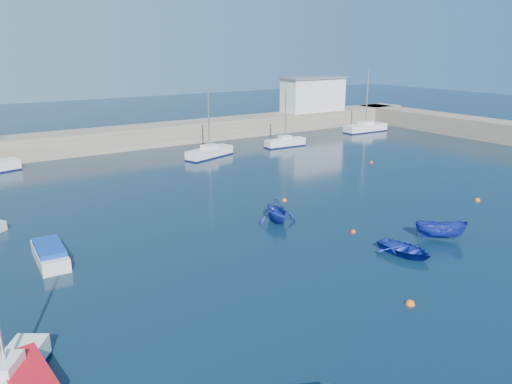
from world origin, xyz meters
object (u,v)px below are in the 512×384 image
sailboat_6 (210,152)px  dinghy_left (277,210)px  harbor_office (313,95)px  dinghy_center (405,249)px  dinghy_right (441,230)px  sailboat_8 (365,128)px  sailboat_1 (7,379)px  motorboat_0 (28,381)px  motorboat_1 (50,254)px  sailboat_7 (285,142)px

sailboat_6 → dinghy_left: bearing=144.6°
harbor_office → dinghy_center: size_ratio=2.83×
dinghy_left → dinghy_right: (7.13, -8.90, -0.22)m
sailboat_8 → dinghy_center: size_ratio=2.67×
sailboat_1 → motorboat_0: size_ratio=1.43×
sailboat_8 → dinghy_center: bearing=138.8°
sailboat_6 → dinghy_center: (-3.39, -31.79, -0.23)m
harbor_office → sailboat_8: size_ratio=1.06×
dinghy_center → dinghy_left: bearing=100.1°
sailboat_6 → motorboat_1: (-21.99, -20.79, -0.08)m
motorboat_1 → sailboat_6: bearing=45.5°
sailboat_8 → dinghy_center: (-31.74, -34.85, -0.27)m
harbor_office → sailboat_7: (-13.07, -10.38, -4.54)m
sailboat_8 → dinghy_left: sailboat_8 is taller
dinghy_left → dinghy_right: bearing=-39.5°
motorboat_0 → dinghy_right: dinghy_right is taller
motorboat_0 → dinghy_right: 25.95m
sailboat_8 → harbor_office: bearing=28.9°
harbor_office → sailboat_1: size_ratio=1.55×
harbor_office → sailboat_6: 26.96m
harbor_office → dinghy_left: harbor_office is taller
sailboat_6 → motorboat_0: bearing=123.0°
sailboat_1 → dinghy_right: (26.54, 0.94, 0.11)m
sailboat_6 → sailboat_7: size_ratio=1.15×
motorboat_0 → dinghy_right: size_ratio=1.35×
harbor_office → motorboat_1: 56.21m
harbor_office → sailboat_1: bearing=-139.4°
harbor_office → dinghy_left: (-30.76, -33.20, -4.24)m
sailboat_1 → sailboat_8: (54.23, 35.33, 0.09)m
harbor_office → dinghy_right: 48.48m
dinghy_left → sailboat_1: bearing=-141.3°
sailboat_8 → motorboat_1: sailboat_8 is taller
sailboat_1 → motorboat_1: sailboat_1 is taller
dinghy_center → dinghy_right: (4.05, 0.46, 0.28)m
harbor_office → motorboat_0: (-49.55, -43.50, -4.64)m
sailboat_7 → dinghy_left: bearing=144.7°
sailboat_7 → motorboat_0: (-36.48, -33.12, -0.10)m
harbor_office → dinghy_right: (-23.63, -42.10, -4.45)m
harbor_office → sailboat_8: (4.06, -7.71, -4.47)m
sailboat_7 → motorboat_1: 39.40m
motorboat_0 → dinghy_left: size_ratio=1.38×
sailboat_6 → dinghy_right: sailboat_6 is taller
harbor_office → dinghy_center: harbor_office is taller
motorboat_1 → sailboat_8: bearing=27.4°
harbor_office → dinghy_center: 50.99m
sailboat_6 → dinghy_left: 23.34m
harbor_office → dinghy_right: bearing=-119.3°
sailboat_7 → motorboat_1: bearing=125.0°
motorboat_0 → sailboat_6: bearing=47.6°
motorboat_1 → harbor_office: bearing=36.4°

